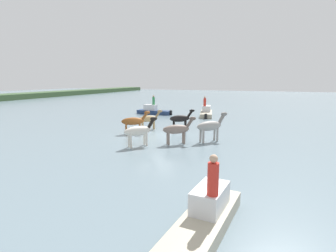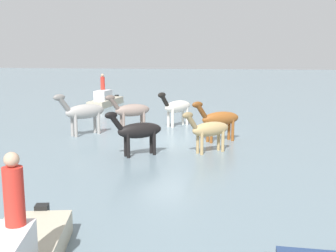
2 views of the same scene
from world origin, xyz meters
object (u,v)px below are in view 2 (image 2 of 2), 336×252
Objects in this scene: horse_lead at (138,131)px; person_spotter_bow at (14,192)px; horse_chestnut_trailing at (219,119)px; person_helmsman_aft at (103,82)px; horse_dun_straggler at (131,110)px; horse_rear_stallion at (209,129)px; horse_pinto_flank at (83,112)px; boat_launch_far at (106,101)px; horse_mid_herd at (177,107)px.

person_spotter_bow is (9.28, 0.20, 0.77)m from horse_lead.
person_helmsman_aft is (-11.60, -9.10, 0.71)m from horse_chestnut_trailing.
person_spotter_bow is at bearing 14.84° from person_helmsman_aft.
horse_dun_straggler is at bearing 25.55° from person_helmsman_aft.
horse_chestnut_trailing reaches higher than horse_rear_stallion.
horse_chestnut_trailing reaches higher than horse_lead.
person_helmsman_aft is at bearing -127.49° from horse_pinto_flank.
horse_dun_straggler reaches higher than boat_launch_far.
horse_chestnut_trailing is 4.28m from horse_mid_herd.
horse_dun_straggler is 4.91m from horse_chestnut_trailing.
horse_rear_stallion is 5.91m from horse_dun_straggler.
horse_mid_herd is at bearing 39.86° from person_helmsman_aft.
horse_pinto_flank is 11.39m from boat_launch_far.
horse_dun_straggler is 1.78× the size of person_spotter_bow.
horse_dun_straggler is at bearing -18.17° from horse_mid_herd.
horse_lead is 0.95× the size of horse_chestnut_trailing.
horse_lead is 5.31m from horse_dun_straggler.
person_helmsman_aft is 24.82m from person_spotter_bow.
horse_pinto_flank reaches higher than horse_mid_herd.
horse_lead is 0.45× the size of boat_launch_far.
horse_chestnut_trailing is (1.97, 4.49, -0.01)m from horse_dun_straggler.
person_helmsman_aft is (-9.63, -4.60, 0.70)m from horse_dun_straggler.
horse_dun_straggler reaches higher than horse_lead.
horse_dun_straggler is at bearing -173.04° from person_spotter_bow.
horse_pinto_flank is 1.94× the size of person_helmsman_aft.
horse_dun_straggler is at bearing -57.90° from horse_chestnut_trailing.
person_spotter_bow is at bearing 55.14° from horse_pinto_flank.
person_spotter_bow is (23.99, 6.36, 0.02)m from person_helmsman_aft.
horse_rear_stallion is 2.80m from horse_lead.
horse_chestnut_trailing is 0.47× the size of boat_launch_far.
horse_lead is at bearing 22.71° from person_helmsman_aft.
horse_lead is 4.28m from horse_chestnut_trailing.
horse_mid_herd reaches higher than horse_rear_stallion.
horse_pinto_flank is at bearing -163.94° from person_spotter_bow.
horse_mid_herd is (-5.74, -2.08, 0.11)m from horse_rear_stallion.
person_helmsman_aft is (-8.04, -6.72, 0.68)m from horse_mid_herd.
horse_mid_herd reaches higher than horse_chestnut_trailing.
horse_lead is at bearing -178.76° from person_spotter_bow.
person_helmsman_aft reaches higher than horse_chestnut_trailing.
horse_chestnut_trailing is at bearing -169.35° from horse_lead.
horse_pinto_flank is at bearing -81.16° from horse_lead.
horse_chestnut_trailing is (-3.11, 2.94, 0.04)m from horse_lead.
horse_chestnut_trailing is at bearing 38.10° from person_helmsman_aft.
horse_rear_stallion is 1.59× the size of person_helmsman_aft.
horse_pinto_flank is 1.09× the size of horse_dun_straggler.
person_spotter_bow is at bearing 19.31° from boat_launch_far.
horse_rear_stallion is at bearing 36.99° from boat_launch_far.
horse_dun_straggler is at bearing 168.08° from horse_pinto_flank.
horse_lead is 1.72× the size of person_helmsman_aft.
person_spotter_bow reaches higher than horse_dun_straggler.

